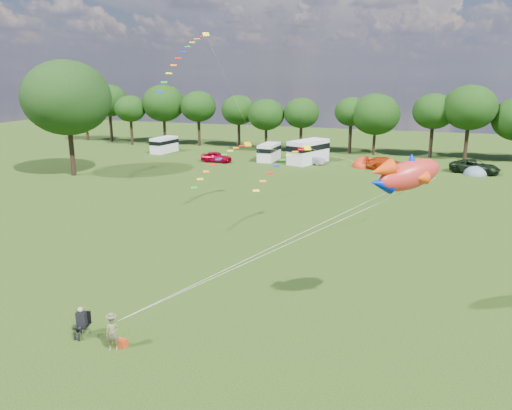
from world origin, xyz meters
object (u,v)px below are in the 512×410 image
(car_a, at_px, (216,157))
(car_d, at_px, (475,167))
(tent_greyblue, at_px, (475,175))
(campervan_a, at_px, (164,144))
(campervan_b, at_px, (269,151))
(car_c, at_px, (386,163))
(fish_kite, at_px, (404,175))
(kite_flyer, at_px, (112,334))
(camp_chair, at_px, (82,318))
(car_b, at_px, (311,160))
(big_tree, at_px, (67,98))
(tent_orange, at_px, (364,167))
(campervan_c, at_px, (308,151))

(car_a, relative_size, car_d, 0.74)
(tent_greyblue, bearing_deg, car_d, 95.07)
(campervan_a, relative_size, campervan_b, 1.03)
(campervan_b, height_order, tent_greyblue, campervan_b)
(car_a, xyz_separation_m, campervan_a, (-10.95, 5.19, 0.54))
(car_a, distance_m, car_c, 22.46)
(car_a, height_order, fish_kite, fish_kite)
(campervan_a, bearing_deg, car_d, -86.17)
(kite_flyer, height_order, camp_chair, kite_flyer)
(car_a, bearing_deg, car_b, -76.70)
(big_tree, relative_size, kite_flyer, 8.35)
(car_c, height_order, camp_chair, car_c)
(car_a, distance_m, campervan_b, 7.36)
(kite_flyer, bearing_deg, camp_chair, 140.74)
(big_tree, bearing_deg, camp_chair, -50.50)
(car_a, bearing_deg, tent_orange, -80.00)
(big_tree, distance_m, tent_orange, 37.23)
(car_b, height_order, campervan_a, campervan_a)
(campervan_a, xyz_separation_m, tent_orange, (30.47, -1.98, -1.23))
(campervan_b, xyz_separation_m, campervan_c, (5.58, -0.17, 0.41))
(campervan_b, bearing_deg, car_d, -90.69)
(big_tree, distance_m, car_a, 20.36)
(car_a, relative_size, campervan_a, 0.87)
(big_tree, bearing_deg, campervan_b, 43.45)
(car_c, xyz_separation_m, kite_flyer, (-7.24, -47.70, 0.04))
(big_tree, distance_m, car_d, 48.83)
(campervan_c, relative_size, tent_greyblue, 2.19)
(campervan_b, distance_m, fish_kite, 48.14)
(campervan_b, bearing_deg, car_a, 120.17)
(big_tree, relative_size, car_a, 3.09)
(car_c, xyz_separation_m, campervan_c, (-10.38, 1.05, 0.91))
(kite_flyer, bearing_deg, big_tree, 107.60)
(tent_greyblue, bearing_deg, car_c, 179.42)
(campervan_a, distance_m, campervan_c, 22.96)
(car_c, bearing_deg, tent_greyblue, -98.68)
(car_c, distance_m, campervan_b, 16.02)
(car_a, bearing_deg, campervan_b, -59.26)
(fish_kite, bearing_deg, car_c, 58.04)
(car_d, distance_m, campervan_b, 26.31)
(car_b, height_order, campervan_c, campervan_c)
(campervan_c, distance_m, tent_orange, 7.77)
(big_tree, bearing_deg, kite_flyer, -48.83)
(campervan_b, distance_m, kite_flyer, 49.70)
(tent_orange, bearing_deg, fish_kite, -80.76)
(tent_greyblue, bearing_deg, camp_chair, -112.73)
(tent_orange, bearing_deg, campervan_b, 177.94)
(campervan_b, xyz_separation_m, camp_chair, (6.69, -48.35, -0.38))
(car_b, bearing_deg, tent_greyblue, -83.44)
(campervan_c, distance_m, fish_kite, 45.87)
(tent_greyblue, height_order, camp_chair, camp_chair)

